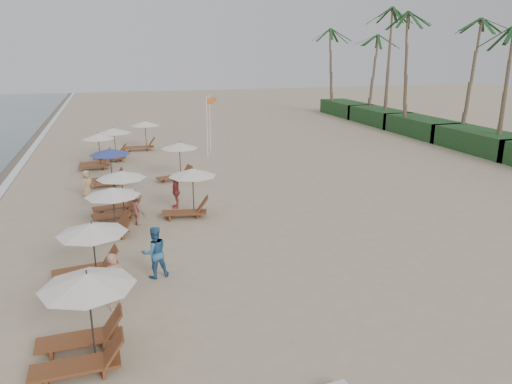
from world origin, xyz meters
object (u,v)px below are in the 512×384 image
object	(u,v)px
lounger_station_5	(96,152)
lounger_station_1	(86,256)
beachgoer_mid_b	(137,209)
flag_pole_near	(207,123)
beachgoer_mid_a	(155,252)
beachgoer_far_b	(87,184)
inland_station_1	(177,157)
inland_station_2	(142,134)
lounger_station_6	(111,145)
lounger_station_0	(80,321)
lounger_station_4	(108,165)
beachgoer_far_a	(176,191)
lounger_station_2	(110,209)
beachgoer_near	(115,282)
lounger_station_3	(117,194)
inland_station_0	(189,189)

from	to	relation	value
lounger_station_5	lounger_station_1	bearing A→B (deg)	-89.98
beachgoer_mid_b	lounger_station_1	bearing A→B (deg)	126.60
beachgoer_mid_b	flag_pole_near	xyz separation A→B (m)	(5.82, 13.25, 1.70)
beachgoer_mid_a	beachgoer_far_b	distance (m)	10.78
inland_station_1	inland_station_2	xyz separation A→B (m)	(-1.35, 9.78, -0.11)
lounger_station_6	flag_pole_near	bearing A→B (deg)	-7.58
lounger_station_0	lounger_station_4	world-z (taller)	lounger_station_0
lounger_station_1	beachgoer_far_a	distance (m)	8.31
lounger_station_0	flag_pole_near	distance (m)	24.26
lounger_station_5	lounger_station_6	size ratio (longest dim) A/B	0.88
lounger_station_0	lounger_station_5	distance (m)	21.61
lounger_station_5	inland_station_2	size ratio (longest dim) A/B	0.87
lounger_station_2	beachgoer_near	size ratio (longest dim) A/B	1.40
lounger_station_3	flag_pole_near	xyz separation A→B (m)	(6.62, 11.72, 1.39)
beachgoer_near	flag_pole_near	world-z (taller)	flag_pole_near
inland_station_2	beachgoer_near	bearing A→B (deg)	-95.80
lounger_station_1	lounger_station_5	distance (m)	17.29
lounger_station_0	inland_station_1	bearing A→B (deg)	74.62
beachgoer_near	inland_station_1	bearing A→B (deg)	40.93
lounger_station_0	beachgoer_mid_b	xyz separation A→B (m)	(1.91, 9.71, -0.39)
lounger_station_3	beachgoer_far_a	world-z (taller)	lounger_station_3
lounger_station_4	beachgoer_far_a	bearing A→B (deg)	-59.46
inland_station_2	lounger_station_1	bearing A→B (deg)	-98.48
lounger_station_0	lounger_station_1	distance (m)	4.32
lounger_station_0	flag_pole_near	bearing A→B (deg)	71.39
inland_station_1	flag_pole_near	world-z (taller)	flag_pole_near
lounger_station_2	beachgoer_mid_b	bearing A→B (deg)	39.12
lounger_station_6	flag_pole_near	world-z (taller)	flag_pole_near
lounger_station_4	beachgoer_far_b	bearing A→B (deg)	-114.98
lounger_station_2	flag_pole_near	size ratio (longest dim) A/B	0.57
lounger_station_2	beachgoer_mid_a	xyz separation A→B (m)	(1.42, -4.54, -0.23)
inland_station_0	beachgoer_far_a	bearing A→B (deg)	106.42
inland_station_1	beachgoer_mid_a	bearing A→B (deg)	-101.08
beachgoer_mid_b	beachgoer_far_b	xyz separation A→B (m)	(-2.27, 4.99, 0.00)
inland_station_2	beachgoer_mid_b	distance (m)	17.17
lounger_station_0	inland_station_0	size ratio (longest dim) A/B	0.97
lounger_station_5	beachgoer_far_a	xyz separation A→B (m)	(3.91, -9.95, -0.23)
inland_station_0	inland_station_1	xyz separation A→B (m)	(0.38, 6.80, 0.05)
lounger_station_3	inland_station_0	xyz separation A→B (m)	(3.19, -1.01, 0.28)
lounger_station_4	lounger_station_2	bearing A→B (deg)	-89.72
lounger_station_2	lounger_station_3	size ratio (longest dim) A/B	0.92
lounger_station_1	lounger_station_6	bearing A→B (deg)	87.11
lounger_station_2	lounger_station_6	xyz separation A→B (m)	(0.21, 15.08, -0.06)
lounger_station_6	inland_station_0	size ratio (longest dim) A/B	1.01
inland_station_1	beachgoer_mid_b	distance (m)	7.86
inland_station_2	beachgoer_far_a	world-z (taller)	inland_station_2
inland_station_2	beachgoer_mid_b	xyz separation A→B (m)	(-1.43, -17.10, -0.53)
inland_station_1	beachgoer_mid_b	world-z (taller)	inland_station_1
lounger_station_3	lounger_station_5	xyz separation A→B (m)	(-1.13, 10.37, 0.03)
lounger_station_4	beachgoer_far_a	world-z (taller)	lounger_station_4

